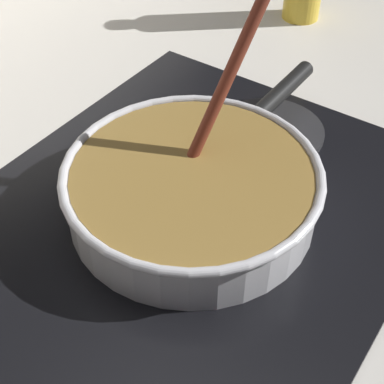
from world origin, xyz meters
TOP-DOWN VIEW (x-y plane):
  - ground at (0.00, 0.00)m, footprint 2.40×1.60m
  - hob_plate at (0.15, 0.09)m, footprint 0.56×0.48m
  - burner_ring at (0.15, 0.09)m, footprint 0.19×0.19m
  - spare_burner at (0.33, 0.09)m, footprint 0.15×0.15m
  - cooking_pan at (0.15, 0.09)m, footprint 0.42×0.29m

SIDE VIEW (x-z plane):
  - ground at x=0.00m, z-range -0.04..0.00m
  - hob_plate at x=0.15m, z-range 0.00..0.01m
  - spare_burner at x=0.33m, z-range 0.01..0.02m
  - burner_ring at x=0.15m, z-range 0.01..0.02m
  - cooking_pan at x=0.15m, z-range -0.08..0.18m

